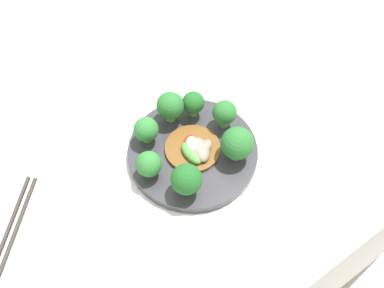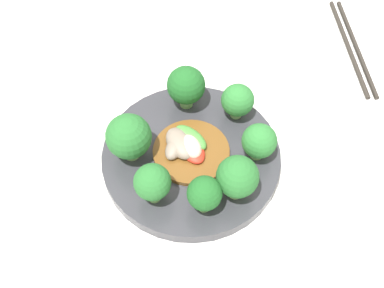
# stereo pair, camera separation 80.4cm
# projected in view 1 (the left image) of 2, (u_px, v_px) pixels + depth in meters

# --- Properties ---
(ground_plane) EXTENTS (8.00, 8.00, 0.00)m
(ground_plane) POSITION_uv_depth(u_px,v_px,m) (184.00, 263.00, 1.47)
(ground_plane) COLOR #B7B2A8
(table) EXTENTS (1.10, 0.71, 0.73)m
(table) POSITION_uv_depth(u_px,v_px,m) (182.00, 217.00, 1.17)
(table) COLOR silver
(table) RESTS_ON ground_plane
(plate) EXTENTS (0.24, 0.24, 0.02)m
(plate) POSITION_uv_depth(u_px,v_px,m) (192.00, 153.00, 0.84)
(plate) COLOR #333338
(plate) RESTS_ON table
(broccoli_north) EXTENTS (0.05, 0.05, 0.07)m
(broccoli_north) POSITION_uv_depth(u_px,v_px,m) (170.00, 106.00, 0.83)
(broccoli_north) COLOR #89B76B
(broccoli_north) RESTS_ON plate
(broccoli_northeast) EXTENTS (0.04, 0.04, 0.06)m
(broccoli_northeast) POSITION_uv_depth(u_px,v_px,m) (193.00, 103.00, 0.85)
(broccoli_northeast) COLOR #7AAD5B
(broccoli_northeast) RESTS_ON plate
(broccoli_west) EXTENTS (0.05, 0.05, 0.06)m
(broccoli_west) POSITION_uv_depth(u_px,v_px,m) (149.00, 164.00, 0.77)
(broccoli_west) COLOR #89B76B
(broccoli_west) RESTS_ON plate
(broccoli_northwest) EXTENTS (0.05, 0.05, 0.06)m
(broccoli_northwest) POSITION_uv_depth(u_px,v_px,m) (146.00, 130.00, 0.81)
(broccoli_northwest) COLOR #7AAD5B
(broccoli_northwest) RESTS_ON plate
(broccoli_east) EXTENTS (0.05, 0.05, 0.06)m
(broccoli_east) POSITION_uv_depth(u_px,v_px,m) (225.00, 113.00, 0.83)
(broccoli_east) COLOR #70A356
(broccoli_east) RESTS_ON plate
(broccoli_southeast) EXTENTS (0.06, 0.06, 0.07)m
(broccoli_southeast) POSITION_uv_depth(u_px,v_px,m) (237.00, 144.00, 0.79)
(broccoli_southeast) COLOR #89B76B
(broccoli_southeast) RESTS_ON plate
(broccoli_southwest) EXTENTS (0.05, 0.05, 0.07)m
(broccoli_southwest) POSITION_uv_depth(u_px,v_px,m) (186.00, 180.00, 0.75)
(broccoli_southwest) COLOR #7AAD5B
(broccoli_southwest) RESTS_ON plate
(stirfry_center) EXTENTS (0.10, 0.10, 0.03)m
(stirfry_center) POSITION_uv_depth(u_px,v_px,m) (195.00, 149.00, 0.82)
(stirfry_center) COLOR brown
(stirfry_center) RESTS_ON plate
(chopsticks) EXTENTS (0.17, 0.18, 0.01)m
(chopsticks) POSITION_uv_depth(u_px,v_px,m) (10.00, 237.00, 0.75)
(chopsticks) COLOR #2D2823
(chopsticks) RESTS_ON table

